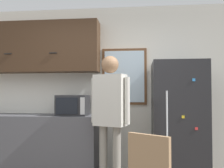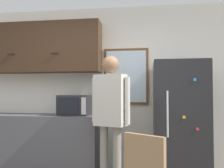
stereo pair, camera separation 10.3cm
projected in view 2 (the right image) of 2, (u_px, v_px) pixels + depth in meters
name	position (u px, v px, depth m)	size (l,w,h in m)	color
back_wall	(107.00, 88.00, 4.16)	(6.00, 0.06, 2.70)	silver
counter	(33.00, 144.00, 3.97)	(2.12, 0.58, 0.93)	#4C4C51
upper_cabinets	(38.00, 48.00, 4.14)	(2.12, 0.36, 0.82)	#3D2819
microwave	(75.00, 105.00, 3.87)	(0.46, 0.40, 0.31)	#232326
person	(110.00, 107.00, 3.36)	(0.54, 0.35, 1.78)	gray
refrigerator	(180.00, 122.00, 3.59)	(0.74, 0.74, 1.73)	#232326
window	(126.00, 76.00, 4.07)	(0.73, 0.05, 0.92)	brown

